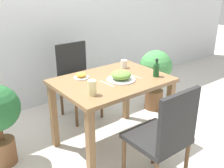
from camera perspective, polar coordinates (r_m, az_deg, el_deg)
name	(u,v)px	position (r m, az deg, el deg)	size (l,w,h in m)	color
ground_plane	(112,143)	(2.84, 0.00, -12.80)	(16.00, 16.00, 0.00)	beige
wall_back	(46,6)	(3.51, -14.16, 16.07)	(8.00, 0.05, 2.60)	silver
dining_table	(112,90)	(2.54, 0.00, -1.27)	(1.06, 0.77, 0.73)	olive
chair_near	(165,135)	(2.07, 11.37, -10.80)	(0.42, 0.42, 0.91)	black
chair_far	(77,76)	(3.23, -7.63, 1.72)	(0.42, 0.42, 0.91)	black
food_plate	(121,76)	(2.46, 1.98, 1.75)	(0.27, 0.27, 0.09)	white
side_plate	(81,76)	(2.54, -6.71, 1.78)	(0.15, 0.15, 0.06)	white
drink_cup	(124,64)	(2.82, 2.62, 4.37)	(0.07, 0.07, 0.09)	silver
juice_glass	(92,88)	(2.15, -4.37, -0.81)	(0.07, 0.07, 0.13)	beige
sauce_bottle	(156,70)	(2.59, 9.61, 3.12)	(0.06, 0.06, 0.18)	#194C23
fork_utensil	(107,84)	(2.38, -1.09, 0.02)	(0.03, 0.20, 0.00)	silver
spoon_utensil	(134,76)	(2.58, 4.80, 1.71)	(0.04, 0.19, 0.00)	silver
potted_plant_right	(155,72)	(3.40, 9.42, 2.55)	(0.41, 0.41, 0.79)	brown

